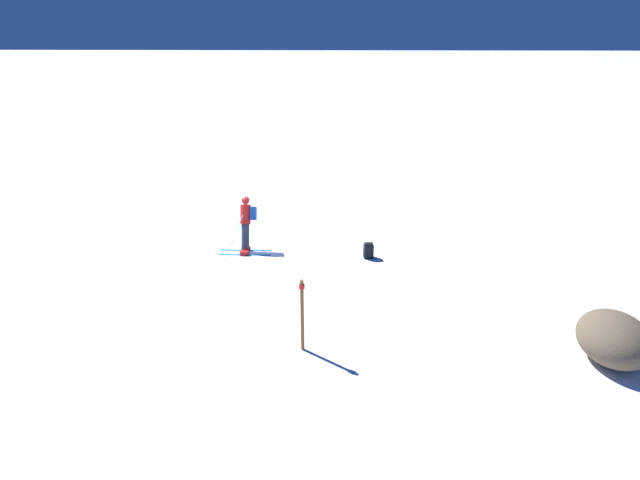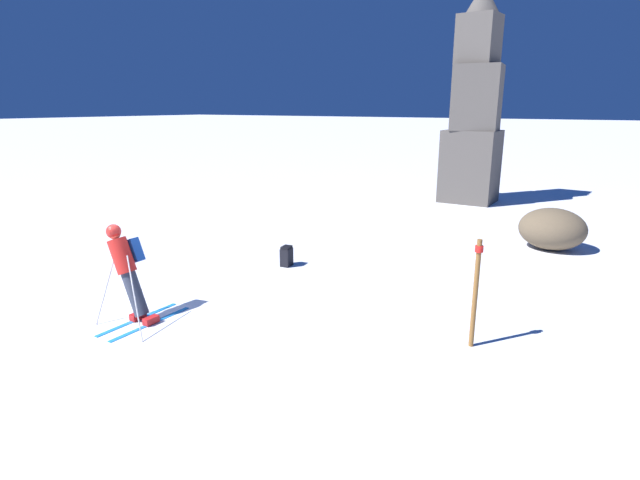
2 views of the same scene
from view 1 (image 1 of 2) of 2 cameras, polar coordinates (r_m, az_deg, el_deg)
The scene contains 5 objects.
ground_plane at distance 17.18m, azimuth -8.20°, elevation -0.59°, with size 300.00×300.00×0.00m, color white.
skier at distance 16.59m, azimuth -8.42°, elevation 2.17°, with size 1.44×1.73×1.79m.
spare_backpack at distance 16.07m, azimuth 5.56°, elevation -1.22°, with size 0.26×0.33×0.50m.
exposed_boulder_0 at distance 12.88m, azimuth 30.56°, elevation -9.69°, with size 1.74×1.48×1.13m, color brown.
trail_marker at distance 11.25m, azimuth -2.05°, elevation -8.25°, with size 0.13×0.13×1.80m.
Camera 1 is at (15.48, 2.89, 6.87)m, focal length 28.00 mm.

